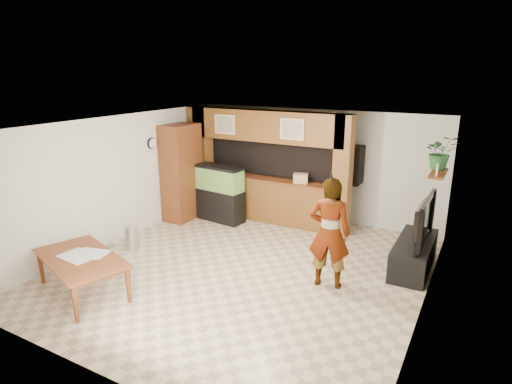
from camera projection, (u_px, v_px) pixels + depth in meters
The scene contains 21 objects.
floor at pixel (246, 269), 7.75m from camera, with size 6.50×6.50×0.00m, color #C3B088.
ceiling at pixel (245, 125), 7.03m from camera, with size 6.50×6.50×0.00m, color white.
wall_back at pixel (314, 165), 10.13m from camera, with size 6.00×6.00×0.00m, color beige.
wall_left at pixel (119, 179), 8.78m from camera, with size 6.50×6.50×0.00m, color beige.
wall_right at pixel (429, 231), 6.00m from camera, with size 6.50×6.50×0.00m, color beige.
partition at pixel (267, 165), 10.05m from camera, with size 4.20×0.99×2.60m.
wall_clock at pixel (152, 143), 9.44m from camera, with size 0.05×0.25×0.25m.
wall_shelf at pixel (438, 173), 7.60m from camera, with size 0.25×0.90×0.04m, color brown.
pantry_cabinet at pixel (182, 173), 10.08m from camera, with size 0.57×0.93×2.27m, color brown.
trash_can at pixel (131, 238), 8.52m from camera, with size 0.27×0.27×0.50m, color #B2B2B7.
aquarium at pixel (220, 194), 10.06m from camera, with size 1.20×0.45×1.33m.
tv_stand at pixel (414, 255), 7.68m from camera, with size 0.60×1.63×0.54m, color black.
television at pixel (418, 219), 7.49m from camera, with size 1.42×0.19×0.81m, color black.
photo_frame at pixel (437, 170), 7.30m from camera, with size 0.03×0.16×0.21m, color tan.
potted_plant at pixel (441, 152), 7.76m from camera, with size 0.56×0.49×0.62m, color #255E2C.
person at pixel (329, 233), 6.91m from camera, with size 0.68×0.45×1.86m, color tan.
microphone at pixel (332, 177), 6.49m from camera, with size 0.04×0.04×0.16m, color black.
dining_table at pixel (81, 276), 6.82m from camera, with size 1.75×0.97×0.61m, color brown.
newspaper_a at pixel (91, 253), 6.90m from camera, with size 0.51×0.37×0.01m, color silver.
newspaper_b at pixel (78, 256), 6.81m from camera, with size 0.59×0.43×0.01m, color silver.
counter_box at pixel (301, 178), 9.49m from camera, with size 0.32×0.21×0.21m, color tan.
Camera 1 is at (3.58, -6.09, 3.49)m, focal length 30.00 mm.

